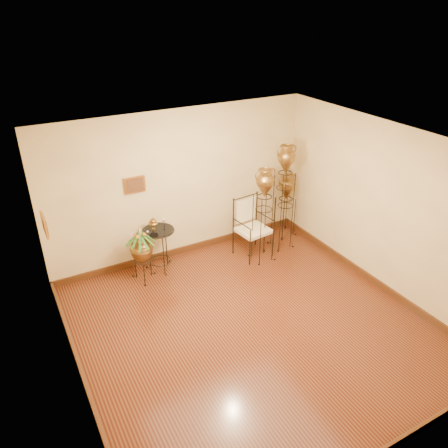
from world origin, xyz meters
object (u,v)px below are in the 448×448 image
planter_urn (141,248)px  side_table (160,248)px  amphora_tall (284,196)px  amphora_mid (264,215)px  armchair (253,228)px

planter_urn → side_table: bearing=23.8°
amphora_tall → side_table: (-2.42, 0.37, -0.65)m
amphora_tall → amphora_mid: bearing=-159.4°
amphora_mid → side_table: (-1.82, 0.59, -0.50)m
amphora_tall → side_table: bearing=171.3°
amphora_mid → planter_urn: size_ratio=1.63×
amphora_mid → armchair: amphora_mid is taller
amphora_mid → side_table: 1.98m
amphora_tall → planter_urn: bearing=175.9°
amphora_tall → armchair: amphora_tall is taller
amphora_mid → armchair: (-0.08, 0.20, -0.35)m
armchair → side_table: armchair is taller
amphora_tall → armchair: 0.84m
amphora_mid → side_table: bearing=162.0°
amphora_tall → amphora_mid: 0.65m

